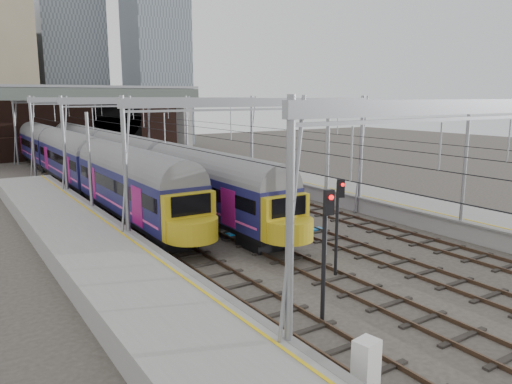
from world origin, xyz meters
TOP-DOWN VIEW (x-y plane):
  - ground at (0.00, 0.00)m, footprint 160.00×160.00m
  - platform_left at (-10.18, 2.50)m, footprint 4.32×55.00m
  - platform_right at (10.18, -1.50)m, footprint 4.32×47.00m
  - tracks at (0.00, 15.00)m, footprint 14.40×80.00m
  - overhead_line at (0.00, 21.49)m, footprint 16.80×80.00m
  - retaining_wall at (1.40, 51.93)m, footprint 28.00×2.75m
  - overbridge at (0.00, 46.00)m, footprint 28.00×3.00m
  - city_skyline at (2.73, 70.48)m, footprint 37.50×27.50m
  - train_main at (-2.00, 33.73)m, footprint 2.71×62.62m
  - train_second at (-6.00, 29.63)m, footprint 2.84×49.29m
  - signal_near_left at (-5.08, -3.91)m, footprint 0.37×0.47m
  - signal_near_centre at (-1.51, -0.59)m, footprint 0.36×0.45m
  - relay_cabinet at (-6.69, -7.61)m, footprint 0.76×0.67m
  - equip_cover_a at (2.69, 5.99)m, footprint 0.87×0.67m
  - equip_cover_b at (-2.08, 7.74)m, footprint 0.82×0.61m
  - equip_cover_c at (3.37, 9.68)m, footprint 0.94×0.71m

SIDE VIEW (x-z plane):
  - ground at x=0.00m, z-range 0.00..0.00m
  - tracks at x=0.00m, z-range -0.09..0.13m
  - equip_cover_b at x=-2.08m, z-range 0.00..0.09m
  - equip_cover_a at x=2.69m, z-range 0.00..0.09m
  - equip_cover_c at x=3.37m, z-range 0.00..0.10m
  - platform_left at x=-10.18m, z-range -0.01..1.11m
  - platform_right at x=10.18m, z-range -0.01..1.11m
  - relay_cabinet at x=-6.69m, z-range 0.00..1.34m
  - train_main at x=-2.00m, z-range 0.09..4.78m
  - train_second at x=-6.00m, z-range 0.07..4.95m
  - signal_near_centre at x=-1.51m, z-range 0.61..5.02m
  - signal_near_left at x=-5.08m, z-range 0.63..5.47m
  - retaining_wall at x=1.40m, z-range -0.17..8.83m
  - overhead_line at x=0.00m, z-range 2.57..10.57m
  - overbridge at x=0.00m, z-range 2.64..11.89m
  - city_skyline at x=2.73m, z-range -12.91..47.09m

